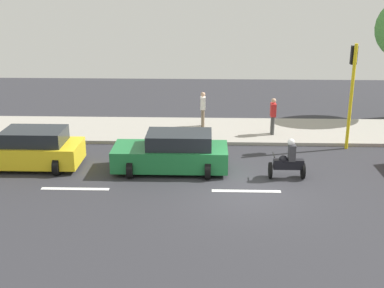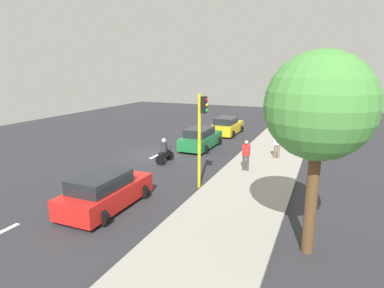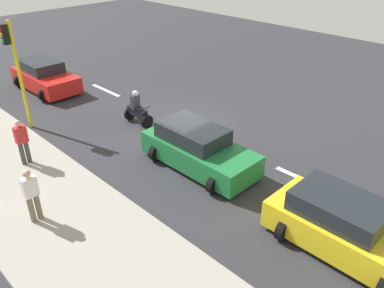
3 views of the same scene
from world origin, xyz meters
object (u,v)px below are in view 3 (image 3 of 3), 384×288
at_px(car_yellow_cab, 345,227).
at_px(motorcycle, 137,110).
at_px(pedestrian_near_signal, 31,194).
at_px(pedestrian_by_tree, 22,141).
at_px(car_red, 45,76).
at_px(traffic_light_corner, 14,61).
at_px(car_green, 198,149).

distance_m(car_yellow_cab, motorcycle, 9.92).
bearing_deg(motorcycle, pedestrian_near_signal, 27.33).
bearing_deg(pedestrian_by_tree, car_red, -121.64).
relative_size(car_red, traffic_light_corner, 0.95).
distance_m(car_yellow_cab, car_red, 16.67).
bearing_deg(car_green, pedestrian_by_tree, -44.62).
bearing_deg(car_yellow_cab, pedestrian_by_tree, -67.32).
bearing_deg(car_yellow_cab, pedestrian_near_signal, -51.50).
relative_size(car_green, traffic_light_corner, 0.97).
bearing_deg(traffic_light_corner, motorcycle, 139.64).
relative_size(car_green, pedestrian_by_tree, 2.57).
bearing_deg(pedestrian_near_signal, pedestrian_by_tree, -110.07).
xyz_separation_m(car_yellow_cab, motorcycle, (-0.88, -9.88, -0.07)).
relative_size(car_red, pedestrian_by_tree, 2.52).
height_order(car_green, pedestrian_near_signal, pedestrian_near_signal).
distance_m(motorcycle, pedestrian_by_tree, 5.04).
bearing_deg(car_yellow_cab, car_green, -92.34).
relative_size(car_red, pedestrian_near_signal, 2.52).
relative_size(pedestrian_by_tree, traffic_light_corner, 0.38).
bearing_deg(traffic_light_corner, car_yellow_cab, 101.79).
height_order(motorcycle, pedestrian_near_signal, pedestrian_near_signal).
bearing_deg(pedestrian_by_tree, car_yellow_cab, 112.68).
distance_m(car_green, traffic_light_corner, 8.20).
relative_size(car_yellow_cab, traffic_light_corner, 0.92).
distance_m(car_yellow_cab, traffic_light_corner, 13.39).
height_order(car_red, pedestrian_near_signal, pedestrian_near_signal).
bearing_deg(pedestrian_near_signal, car_green, 168.89).
bearing_deg(pedestrian_by_tree, pedestrian_near_signal, 69.93).
height_order(car_green, motorcycle, motorcycle).
relative_size(pedestrian_near_signal, pedestrian_by_tree, 1.00).
relative_size(motorcycle, pedestrian_by_tree, 0.91).
xyz_separation_m(car_yellow_cab, pedestrian_near_signal, (5.31, -6.68, 0.35)).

